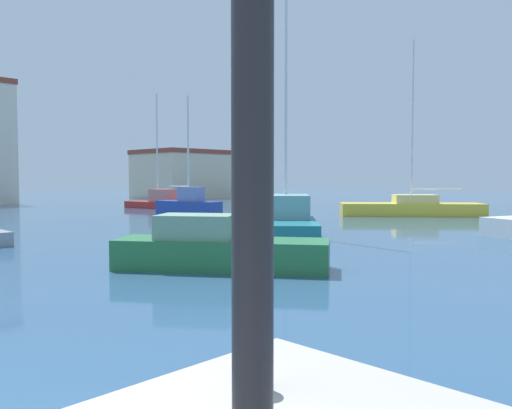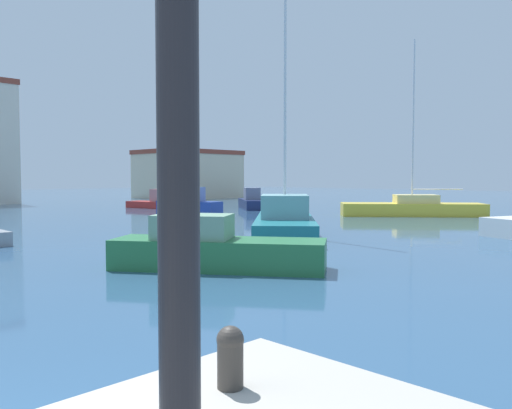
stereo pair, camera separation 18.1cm
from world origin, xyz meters
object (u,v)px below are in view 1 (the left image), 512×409
(sailboat_blue_center_channel, at_px, (189,205))
(sailboat_yellow_outer_mooring, at_px, (412,207))
(motorboat_navy_mid_harbor, at_px, (250,202))
(motorboat_green_far_right, at_px, (217,249))
(sailboat_teal_far_left, at_px, (286,221))
(sailboat_red_near_pier, at_px, (159,201))
(mooring_bollard, at_px, (252,355))

(sailboat_blue_center_channel, bearing_deg, sailboat_yellow_outer_mooring, -42.01)
(motorboat_navy_mid_harbor, bearing_deg, motorboat_green_far_right, -136.82)
(sailboat_teal_far_left, height_order, sailboat_blue_center_channel, sailboat_teal_far_left)
(sailboat_yellow_outer_mooring, relative_size, sailboat_blue_center_channel, 1.48)
(sailboat_teal_far_left, xyz_separation_m, motorboat_navy_mid_harbor, (12.32, 14.44, -0.10))
(sailboat_red_near_pier, bearing_deg, sailboat_blue_center_channel, -113.68)
(sailboat_teal_far_left, height_order, motorboat_green_far_right, sailboat_teal_far_left)
(motorboat_navy_mid_harbor, xyz_separation_m, motorboat_green_far_right, (-19.61, -18.40, 0.01))
(motorboat_green_far_right, height_order, sailboat_blue_center_channel, sailboat_blue_center_channel)
(mooring_bollard, bearing_deg, sailboat_teal_far_left, 40.44)
(mooring_bollard, bearing_deg, sailboat_blue_center_channel, 52.70)
(sailboat_red_near_pier, height_order, sailboat_blue_center_channel, sailboat_red_near_pier)
(sailboat_teal_far_left, relative_size, sailboat_red_near_pier, 1.28)
(sailboat_yellow_outer_mooring, relative_size, sailboat_red_near_pier, 1.24)
(mooring_bollard, height_order, motorboat_green_far_right, motorboat_green_far_right)
(mooring_bollard, distance_m, motorboat_navy_mid_harbor, 37.04)
(sailboat_yellow_outer_mooring, height_order, sailboat_red_near_pier, sailboat_yellow_outer_mooring)
(sailboat_yellow_outer_mooring, distance_m, sailboat_red_near_pier, 19.14)
(sailboat_teal_far_left, bearing_deg, mooring_bollard, -139.56)
(mooring_bollard, distance_m, motorboat_green_far_right, 10.22)
(mooring_bollard, height_order, sailboat_blue_center_channel, sailboat_blue_center_channel)
(motorboat_navy_mid_harbor, xyz_separation_m, sailboat_yellow_outer_mooring, (1.77, -12.76, 0.00))
(mooring_bollard, relative_size, sailboat_yellow_outer_mooring, 0.04)
(motorboat_navy_mid_harbor, distance_m, motorboat_green_far_right, 26.89)
(motorboat_navy_mid_harbor, height_order, sailboat_yellow_outer_mooring, sailboat_yellow_outer_mooring)
(mooring_bollard, bearing_deg, motorboat_green_far_right, 50.13)
(motorboat_navy_mid_harbor, relative_size, sailboat_red_near_pier, 0.59)
(mooring_bollard, xyz_separation_m, sailboat_red_near_pier, (21.16, 31.37, -0.62))
(mooring_bollard, relative_size, motorboat_navy_mid_harbor, 0.08)
(sailboat_blue_center_channel, bearing_deg, sailboat_teal_far_left, -108.00)
(sailboat_yellow_outer_mooring, bearing_deg, mooring_bollard, -154.25)
(sailboat_yellow_outer_mooring, bearing_deg, motorboat_green_far_right, -165.22)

